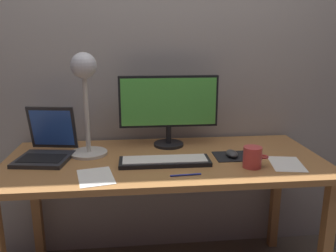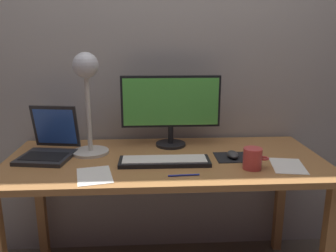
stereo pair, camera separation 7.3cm
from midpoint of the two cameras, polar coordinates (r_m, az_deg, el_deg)
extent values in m
cube|color=#A8A099|center=(2.04, -2.76, 13.54)|extent=(4.80, 0.06, 2.60)
cube|color=#A8703D|center=(1.75, -1.79, -5.81)|extent=(1.60, 0.70, 0.03)
cube|color=#A8703D|center=(1.87, 23.64, -18.34)|extent=(0.05, 0.05, 0.71)
cube|color=#A8703D|center=(2.25, -21.94, -12.42)|extent=(0.05, 0.05, 0.71)
cube|color=#A8703D|center=(2.32, 16.61, -11.06)|extent=(0.05, 0.05, 0.71)
cylinder|color=black|center=(1.94, -0.97, -3.06)|extent=(0.17, 0.17, 0.01)
cylinder|color=black|center=(1.92, -0.98, -1.46)|extent=(0.03, 0.03, 0.10)
cube|color=black|center=(1.88, -1.00, 4.11)|extent=(0.55, 0.03, 0.28)
cube|color=#59C64C|center=(1.87, -0.96, 4.02)|extent=(0.52, 0.00, 0.26)
cube|color=black|center=(1.67, -1.81, -5.94)|extent=(0.44, 0.14, 0.02)
cube|color=silver|center=(1.66, -1.81, -5.56)|extent=(0.41, 0.12, 0.01)
cube|color=#28282B|center=(1.82, -21.09, -5.17)|extent=(0.28, 0.27, 0.02)
cube|color=black|center=(1.80, -21.34, -5.02)|extent=(0.23, 0.16, 0.00)
cube|color=#28282B|center=(1.91, -19.74, -0.26)|extent=(0.25, 0.09, 0.23)
cube|color=blue|center=(1.91, -19.74, -0.26)|extent=(0.22, 0.08, 0.20)
cylinder|color=beige|center=(1.85, -14.14, -4.39)|extent=(0.19, 0.19, 0.01)
cylinder|color=silver|center=(1.79, -14.56, 2.21)|extent=(0.02, 0.02, 0.42)
sphere|color=silver|center=(1.76, -15.04, 9.72)|extent=(0.13, 0.13, 0.13)
sphere|color=#FFEAB2|center=(1.75, -15.02, 8.65)|extent=(0.04, 0.04, 0.04)
cube|color=black|center=(1.79, 9.80, -4.99)|extent=(0.20, 0.16, 0.00)
ellipsoid|color=#38383A|center=(1.77, 9.41, -4.56)|extent=(0.06, 0.10, 0.03)
cylinder|color=#CC3F3F|center=(1.65, 12.64, -5.10)|extent=(0.09, 0.09, 0.10)
torus|color=#CC3F3F|center=(1.66, 14.45, -4.99)|extent=(0.05, 0.05, 0.01)
cube|color=white|center=(1.55, -13.29, -8.23)|extent=(0.19, 0.24, 0.00)
cube|color=white|center=(1.75, 18.00, -6.02)|extent=(0.18, 0.23, 0.00)
cylinder|color=#2633A5|center=(1.53, 1.59, -8.15)|extent=(0.14, 0.02, 0.01)
camera|label=1|loc=(0.04, -91.27, -0.32)|focal=36.61mm
camera|label=2|loc=(0.04, 88.73, 0.32)|focal=36.61mm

